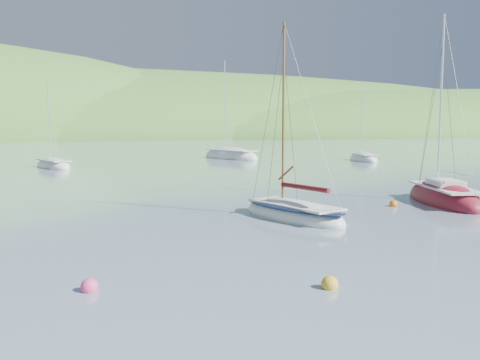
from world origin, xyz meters
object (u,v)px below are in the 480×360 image
object	(u,v)px
sloop_red	(444,199)
distant_sloop_a	(53,166)
daysailer_white	(293,214)
distant_sloop_b	(231,157)
distant_sloop_d	(363,159)

from	to	relation	value
sloop_red	distant_sloop_a	world-z (taller)	sloop_red
daysailer_white	sloop_red	bearing A→B (deg)	-8.04
daysailer_white	distant_sloop_b	size ratio (longest dim) A/B	0.75
sloop_red	distant_sloop_b	size ratio (longest dim) A/B	0.87
daysailer_white	sloop_red	xyz separation A→B (m)	(10.37, 1.94, -0.01)
daysailer_white	sloop_red	world-z (taller)	sloop_red
daysailer_white	distant_sloop_a	world-z (taller)	daysailer_white
daysailer_white	distant_sloop_d	size ratio (longest dim) A/B	1.02
daysailer_white	distant_sloop_d	distance (m)	40.66
distant_sloop_d	distant_sloop_b	bearing A→B (deg)	160.29
daysailer_white	distant_sloop_d	xyz separation A→B (m)	(23.46, 33.21, -0.05)
daysailer_white	distant_sloop_a	size ratio (longest dim) A/B	1.05
distant_sloop_b	daysailer_white	bearing A→B (deg)	-126.35
distant_sloop_d	distant_sloop_a	bearing A→B (deg)	-170.21
sloop_red	distant_sloop_d	size ratio (longest dim) A/B	1.19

